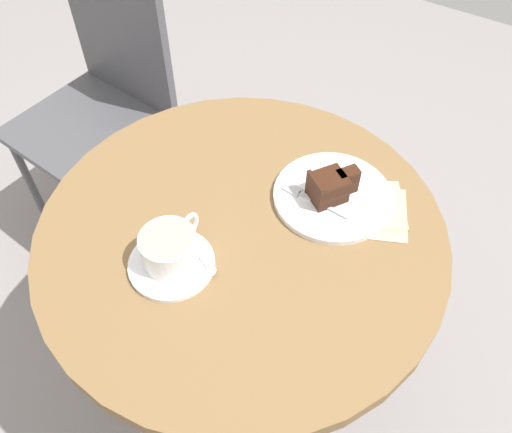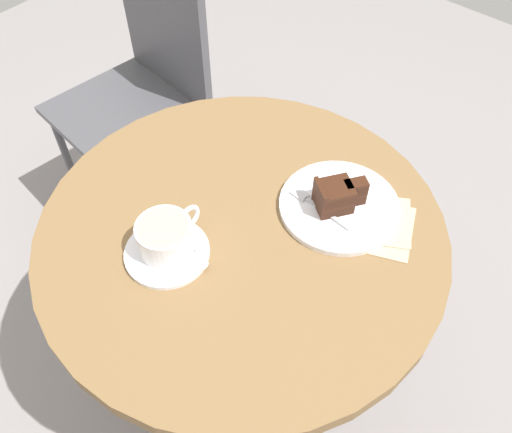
# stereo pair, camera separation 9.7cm
# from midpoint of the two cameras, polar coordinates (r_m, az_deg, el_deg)

# --- Properties ---
(ground_plane) EXTENTS (4.40, 4.40, 0.01)m
(ground_plane) POSITION_cam_midpoint_polar(r_m,az_deg,el_deg) (1.60, -2.83, -16.69)
(ground_plane) COLOR gray
(ground_plane) RESTS_ON ground
(cafe_table) EXTENTS (0.77, 0.77, 0.68)m
(cafe_table) POSITION_cam_midpoint_polar(r_m,az_deg,el_deg) (1.09, -4.00, -5.11)
(cafe_table) COLOR brown
(cafe_table) RESTS_ON ground
(saucer) EXTENTS (0.15, 0.15, 0.01)m
(saucer) POSITION_cam_midpoint_polar(r_m,az_deg,el_deg) (0.97, -11.72, -5.10)
(saucer) COLOR white
(saucer) RESTS_ON cafe_table
(coffee_cup) EXTENTS (0.13, 0.10, 0.06)m
(coffee_cup) POSITION_cam_midpoint_polar(r_m,az_deg,el_deg) (0.94, -11.98, -3.39)
(coffee_cup) COLOR white
(coffee_cup) RESTS_ON saucer
(teaspoon) EXTENTS (0.06, 0.10, 0.00)m
(teaspoon) POSITION_cam_midpoint_polar(r_m,az_deg,el_deg) (0.96, -8.56, -4.68)
(teaspoon) COLOR #B7B7BC
(teaspoon) RESTS_ON saucer
(cake_plate) EXTENTS (0.23, 0.23, 0.01)m
(cake_plate) POSITION_cam_midpoint_polar(r_m,az_deg,el_deg) (1.05, 5.46, 1.99)
(cake_plate) COLOR white
(cake_plate) RESTS_ON cafe_table
(cake_slice) EXTENTS (0.10, 0.09, 0.06)m
(cake_slice) POSITION_cam_midpoint_polar(r_m,az_deg,el_deg) (1.02, 5.17, 3.00)
(cake_slice) COLOR #381E14
(cake_slice) RESTS_ON cake_plate
(fork) EXTENTS (0.02, 0.14, 0.00)m
(fork) POSITION_cam_midpoint_polar(r_m,az_deg,el_deg) (1.03, 2.83, 1.89)
(fork) COLOR #B7B7BC
(fork) RESTS_ON cake_plate
(napkin) EXTENTS (0.18, 0.18, 0.00)m
(napkin) POSITION_cam_midpoint_polar(r_m,az_deg,el_deg) (1.04, 9.52, 0.64)
(napkin) COLOR tan
(napkin) RESTS_ON cafe_table
(cafe_chair) EXTENTS (0.42, 0.42, 0.87)m
(cafe_chair) POSITION_cam_midpoint_polar(r_m,az_deg,el_deg) (1.64, -17.30, 12.53)
(cafe_chair) COLOR #4C4C51
(cafe_chair) RESTS_ON ground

